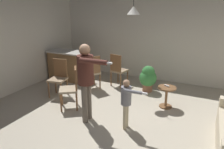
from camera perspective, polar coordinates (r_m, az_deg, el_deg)
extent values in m
plane|color=#B2A893|center=(4.68, -0.87, -12.62)|extent=(7.68, 7.68, 0.00)
cube|color=silver|center=(7.10, 10.82, 9.40)|extent=(6.40, 0.10, 2.70)
cylinder|color=brown|center=(5.08, 26.94, -11.75)|extent=(0.05, 0.05, 0.06)
cube|color=olive|center=(7.24, -11.50, 2.25)|extent=(1.20, 0.60, 0.91)
cube|color=beige|center=(7.12, -11.74, 5.93)|extent=(1.26, 0.66, 0.04)
cylinder|color=brown|center=(5.28, 14.38, -3.40)|extent=(0.44, 0.44, 0.03)
cylinder|color=brown|center=(5.38, 14.17, -5.97)|extent=(0.06, 0.06, 0.49)
cylinder|color=brown|center=(5.47, 13.98, -8.17)|extent=(0.31, 0.31, 0.03)
cylinder|color=#60564C|center=(4.68, -6.20, -6.92)|extent=(0.12, 0.12, 0.84)
cylinder|color=#60564C|center=(4.54, -7.25, -7.77)|extent=(0.12, 0.12, 0.84)
cylinder|color=#4C261E|center=(4.35, -7.06, 1.22)|extent=(0.33, 0.33, 0.59)
sphere|color=#9E7556|center=(4.25, -7.28, 6.53)|extent=(0.23, 0.23, 0.23)
cylinder|color=#4C261E|center=(4.52, -5.87, 1.52)|extent=(0.10, 0.10, 0.56)
cylinder|color=#4C261E|center=(3.99, -5.01, 3.47)|extent=(0.56, 0.13, 0.10)
cube|color=white|center=(3.86, -0.90, 3.05)|extent=(0.13, 0.04, 0.04)
cylinder|color=tan|center=(4.44, 3.90, -10.62)|extent=(0.08, 0.08, 0.52)
cylinder|color=tan|center=(4.35, 3.40, -11.26)|extent=(0.08, 0.08, 0.52)
cylinder|color=slate|center=(4.19, 3.78, -5.60)|extent=(0.21, 0.21, 0.37)
sphere|color=#9E7556|center=(4.10, 3.85, -2.32)|extent=(0.14, 0.14, 0.14)
cylinder|color=slate|center=(4.30, 4.32, -5.24)|extent=(0.06, 0.06, 0.35)
cylinder|color=slate|center=(3.98, 5.60, -4.58)|extent=(0.35, 0.07, 0.06)
cube|color=white|center=(3.92, 8.44, -5.01)|extent=(0.13, 0.04, 0.04)
cylinder|color=brown|center=(6.21, -6.10, -2.40)|extent=(0.04, 0.04, 0.45)
cylinder|color=brown|center=(6.36, -3.21, -1.79)|extent=(0.04, 0.04, 0.45)
cylinder|color=brown|center=(6.51, -7.54, -1.45)|extent=(0.04, 0.04, 0.45)
cylinder|color=brown|center=(6.66, -4.75, -0.90)|extent=(0.04, 0.04, 0.45)
cube|color=tan|center=(6.35, -5.46, 0.50)|extent=(0.58, 0.58, 0.05)
cube|color=brown|center=(6.11, -4.71, 2.50)|extent=(0.23, 0.34, 0.50)
cylinder|color=brown|center=(6.06, -11.74, -3.19)|extent=(0.04, 0.04, 0.45)
cylinder|color=brown|center=(6.23, -14.71, -2.83)|extent=(0.04, 0.04, 0.45)
cylinder|color=brown|center=(5.77, -13.34, -4.43)|extent=(0.04, 0.04, 0.45)
cylinder|color=brown|center=(5.95, -16.41, -4.01)|extent=(0.04, 0.04, 0.45)
cube|color=#997F60|center=(5.91, -14.23, -1.35)|extent=(0.49, 0.49, 0.05)
cube|color=brown|center=(5.99, -13.56, 1.72)|extent=(0.38, 0.11, 0.50)
cylinder|color=brown|center=(6.57, -0.25, -1.10)|extent=(0.04, 0.04, 0.45)
cylinder|color=brown|center=(6.37, 2.30, -1.75)|extent=(0.04, 0.04, 0.45)
cylinder|color=brown|center=(6.84, 1.61, -0.31)|extent=(0.04, 0.04, 0.45)
cylinder|color=brown|center=(6.65, 4.11, -0.92)|extent=(0.04, 0.04, 0.45)
cube|color=#997F60|center=(6.53, 1.97, 1.07)|extent=(0.50, 0.50, 0.05)
cube|color=brown|center=(6.31, 0.98, 3.05)|extent=(0.38, 0.12, 0.50)
cylinder|color=brown|center=(5.12, -9.35, -7.18)|extent=(0.04, 0.04, 0.45)
cylinder|color=brown|center=(5.44, -9.37, -5.57)|extent=(0.04, 0.04, 0.45)
cylinder|color=brown|center=(5.13, -13.40, -7.36)|extent=(0.04, 0.04, 0.45)
cylinder|color=brown|center=(5.46, -13.17, -5.75)|extent=(0.04, 0.04, 0.45)
cube|color=tan|center=(5.19, -11.50, -3.93)|extent=(0.58, 0.58, 0.05)
cube|color=brown|center=(5.09, -9.55, -0.96)|extent=(0.25, 0.33, 0.50)
cylinder|color=brown|center=(6.29, 9.38, -3.37)|extent=(0.29, 0.29, 0.22)
sphere|color=#387F3D|center=(6.19, 9.51, -0.92)|extent=(0.49, 0.49, 0.49)
sphere|color=#387F3D|center=(6.14, 9.60, 0.59)|extent=(0.37, 0.37, 0.37)
cube|color=white|center=(5.30, 14.33, -2.92)|extent=(0.13, 0.09, 0.04)
cone|color=silver|center=(5.55, 5.71, 16.60)|extent=(0.32, 0.32, 0.20)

